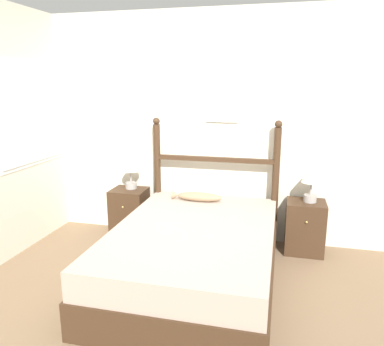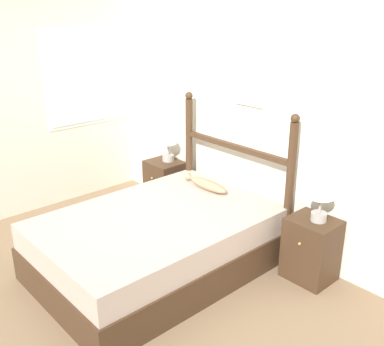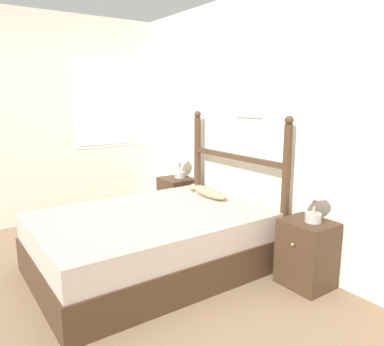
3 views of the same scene
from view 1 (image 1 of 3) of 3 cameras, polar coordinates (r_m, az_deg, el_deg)
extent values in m
plane|color=#7A6047|center=(3.05, 0.40, -22.02)|extent=(16.00, 16.00, 0.00)
cube|color=beige|center=(4.21, 5.87, 6.70)|extent=(6.40, 0.06, 2.55)
cube|color=#ADB7B2|center=(4.16, 4.66, 11.70)|extent=(0.35, 0.02, 0.58)
cube|color=silver|center=(4.14, 4.63, 11.70)|extent=(0.29, 0.01, 0.52)
cube|color=white|center=(4.42, -23.72, 8.21)|extent=(0.01, 1.04, 1.12)
cube|color=white|center=(4.41, -23.64, 8.21)|extent=(0.01, 0.96, 1.04)
cube|color=#3D2819|center=(3.49, 0.31, -14.10)|extent=(1.41, 2.04, 0.30)
cube|color=tan|center=(3.38, 0.31, -10.09)|extent=(1.37, 2.00, 0.23)
cylinder|color=#3D2819|center=(4.37, -5.25, -1.23)|extent=(0.08, 0.08, 1.32)
sphere|color=#3D2819|center=(4.25, -5.46, 7.87)|extent=(0.08, 0.08, 0.08)
cylinder|color=#3D2819|center=(4.15, 12.54, -2.32)|extent=(0.08, 0.08, 1.32)
sphere|color=#3D2819|center=(4.02, 13.05, 7.27)|extent=(0.08, 0.08, 0.08)
cube|color=#3D2819|center=(4.14, 3.46, 2.10)|extent=(1.34, 0.05, 0.05)
cube|color=#3D2819|center=(4.52, -9.49, -5.90)|extent=(0.40, 0.35, 0.56)
sphere|color=tan|center=(4.32, -10.51, -5.14)|extent=(0.02, 0.02, 0.02)
cube|color=#3D2819|center=(4.19, 16.80, -7.88)|extent=(0.40, 0.35, 0.56)
sphere|color=tan|center=(3.98, 17.05, -7.18)|extent=(0.02, 0.02, 0.02)
cylinder|color=gray|center=(4.46, -9.26, -1.87)|extent=(0.13, 0.13, 0.07)
cylinder|color=gray|center=(4.44, -9.32, -0.55)|extent=(0.02, 0.02, 0.14)
cone|color=beige|center=(4.40, -9.39, 1.25)|extent=(0.21, 0.21, 0.15)
cylinder|color=gray|center=(4.11, 17.54, -3.70)|extent=(0.13, 0.13, 0.07)
cylinder|color=gray|center=(4.08, 17.65, -2.28)|extent=(0.02, 0.02, 0.14)
cone|color=beige|center=(4.04, 17.79, -0.34)|extent=(0.21, 0.21, 0.15)
ellipsoid|color=#997A5B|center=(4.02, 1.14, -3.66)|extent=(0.48, 0.13, 0.10)
cone|color=#997A5B|center=(4.09, -2.54, -3.40)|extent=(0.06, 0.09, 0.09)
camera|label=2|loc=(2.33, 83.80, 13.82)|focal=42.00mm
camera|label=3|loc=(2.58, 68.37, 0.22)|focal=35.00mm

